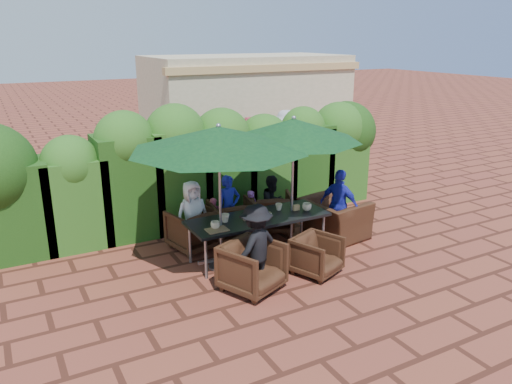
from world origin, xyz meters
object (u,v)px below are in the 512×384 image
chair_far_left (194,227)px  chair_near_left (252,265)px  umbrella_left (219,139)px  umbrella_right (294,130)px  chair_near_right (317,254)px  chair_far_mid (232,219)px  dining_table (258,221)px  chair_far_right (271,211)px  chair_end_right (335,212)px

chair_far_left → chair_near_left: 1.92m
umbrella_left → umbrella_right: 1.46m
umbrella_right → chair_near_right: (-0.18, -1.07, -1.86)m
umbrella_right → chair_far_left: (-1.58, 0.85, -1.80)m
chair_far_mid → chair_near_right: chair_far_mid is taller
chair_near_right → dining_table: bearing=94.7°
chair_far_left → chair_far_right: chair_far_right is taller
chair_far_right → umbrella_left: bearing=55.8°
umbrella_left → chair_far_right: size_ratio=3.42×
chair_end_right → chair_far_left: bearing=66.0°
umbrella_left → chair_far_mid: size_ratio=3.40×
dining_table → chair_far_left: (-0.87, 0.88, -0.26)m
umbrella_left → chair_far_mid: bearing=54.9°
umbrella_left → chair_far_right: (1.57, 1.04, -1.79)m
umbrella_right → chair_near_left: umbrella_right is taller
dining_table → chair_near_left: 1.25m
chair_far_left → chair_near_right: (1.40, -1.92, -0.06)m
chair_near_right → umbrella_right: bearing=58.4°
chair_far_right → umbrella_right: bearing=105.7°
umbrella_left → umbrella_right: size_ratio=1.18×
umbrella_left → chair_far_left: 2.04m
chair_far_right → chair_near_left: 2.49m
chair_near_left → chair_end_right: 2.67m
chair_far_mid → chair_near_right: 2.05m
chair_near_right → chair_far_mid: bearing=84.5°
chair_far_left → chair_end_right: bearing=151.1°
chair_far_left → chair_near_left: size_ratio=0.98×
dining_table → chair_end_right: 1.76m
chair_far_left → chair_near_left: (0.20, -1.90, 0.01)m
umbrella_right → chair_end_right: (1.04, 0.09, -1.71)m
dining_table → chair_far_right: size_ratio=2.95×
chair_far_mid → chair_near_left: size_ratio=1.01×
chair_far_mid → umbrella_right: bearing=138.8°
chair_end_right → chair_far_right: bearing=39.7°
dining_table → chair_far_left: chair_far_left is taller
chair_far_mid → chair_end_right: (1.81, -0.80, 0.08)m
dining_table → chair_near_left: (-0.67, -1.03, -0.26)m
umbrella_left → umbrella_right: bearing=3.6°
chair_far_right → dining_table: bearing=72.2°
umbrella_left → chair_near_right: size_ratio=4.08×
dining_table → umbrella_right: umbrella_right is taller
umbrella_left → dining_table: bearing=5.1°
dining_table → chair_near_right: dining_table is taller
chair_far_left → umbrella_right: bearing=139.0°
dining_table → chair_far_mid: (-0.06, 0.92, -0.25)m
dining_table → chair_far_right: 1.29m
chair_near_left → chair_near_right: (1.19, -0.01, -0.07)m
chair_near_right → chair_far_left: bearing=103.9°
dining_table → chair_far_mid: 0.95m
chair_far_mid → chair_near_left: chair_far_mid is taller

